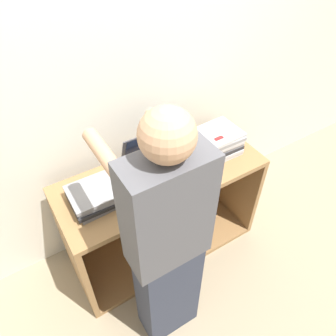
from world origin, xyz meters
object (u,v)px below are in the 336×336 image
object	(u,v)px
laptop_open	(157,163)
laptop_stack_left	(102,193)
person	(167,247)
laptop_stack_right	(212,144)

from	to	relation	value
laptop_open	laptop_stack_left	size ratio (longest dim) A/B	0.95
person	laptop_open	bearing A→B (deg)	64.41
laptop_stack_right	laptop_open	bearing A→B (deg)	171.98
laptop_open	laptop_stack_right	distance (m)	0.40
laptop_stack_left	laptop_stack_right	xyz separation A→B (m)	(0.80, -0.00, 0.04)
laptop_stack_left	person	bearing A→B (deg)	-76.19
laptop_stack_left	laptop_stack_right	bearing A→B (deg)	-0.35
laptop_open	laptop_stack_left	distance (m)	0.41
laptop_open	laptop_stack_left	xyz separation A→B (m)	(-0.40, -0.05, -0.00)
person	laptop_stack_right	bearing A→B (deg)	37.51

